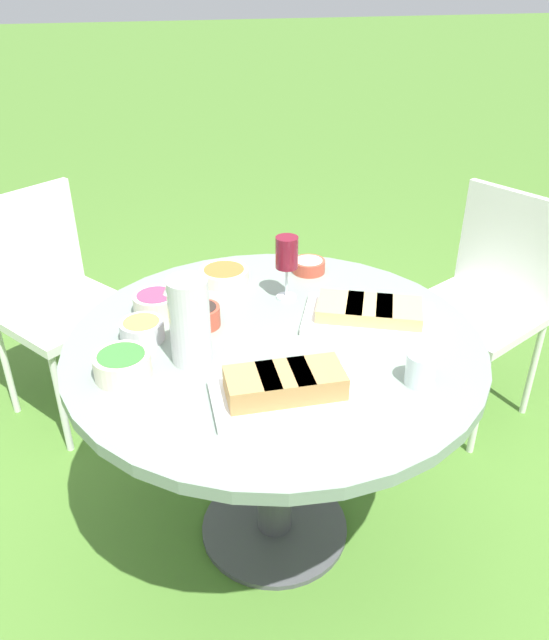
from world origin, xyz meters
The scene contains 15 objects.
ground_plane centered at (0.00, 0.00, 0.00)m, with size 40.00×40.00×0.00m, color #4C7A2D.
dining_table centered at (0.00, 0.00, 0.61)m, with size 1.13×1.13×0.73m.
chair_near_left centered at (-0.97, -0.47, 0.52)m, with size 0.57×0.58×0.89m.
chair_near_right centered at (0.67, -0.89, 0.52)m, with size 0.60×0.60×0.89m.
water_pitcher centered at (0.23, 0.05, 0.85)m, with size 0.11×0.10×0.23m.
wine_glass centered at (-0.09, -0.22, 0.88)m, with size 0.07×0.07×0.20m.
platter_bread_main centered at (0.04, 0.27, 0.77)m, with size 0.35×0.19×0.08m.
platter_charcuterie centered at (-0.28, -0.03, 0.76)m, with size 0.42×0.35×0.06m.
bowl_fries centered at (0.35, -0.09, 0.76)m, with size 0.12×0.12×0.06m.
bowl_salad centered at (0.40, 0.08, 0.77)m, with size 0.14×0.14×0.06m.
bowl_olives centered at (0.18, -0.12, 0.77)m, with size 0.11×0.11×0.06m.
bowl_dip_red centered at (0.30, -0.23, 0.77)m, with size 0.13×0.13×0.06m.
bowl_dip_cream centered at (-0.21, -0.38, 0.76)m, with size 0.11×0.11×0.04m.
bowl_roasted_veg centered at (0.07, -0.38, 0.76)m, with size 0.16×0.16×0.04m.
cup_water_near centered at (-0.29, 0.28, 0.77)m, with size 0.07×0.07×0.08m.
Camera 1 is at (0.35, 1.39, 1.63)m, focal length 35.00 mm.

